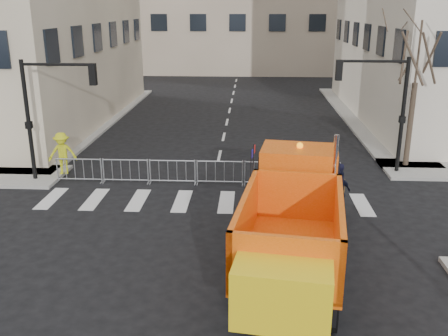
# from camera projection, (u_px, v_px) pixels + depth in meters

# --- Properties ---
(ground) EXTENTS (120.00, 120.00, 0.00)m
(ground) POSITION_uv_depth(u_px,v_px,m) (194.00, 270.00, 14.89)
(ground) COLOR black
(ground) RESTS_ON ground
(sidewalk_back) EXTENTS (64.00, 5.00, 0.15)m
(sidewalk_back) POSITION_uv_depth(u_px,v_px,m) (215.00, 176.00, 22.94)
(sidewalk_back) COLOR gray
(sidewalk_back) RESTS_ON ground
(traffic_light_left) EXTENTS (0.18, 0.18, 5.40)m
(traffic_light_left) POSITION_uv_depth(u_px,v_px,m) (29.00, 123.00, 21.59)
(traffic_light_left) COLOR black
(traffic_light_left) RESTS_ON ground
(traffic_light_right) EXTENTS (0.18, 0.18, 5.40)m
(traffic_light_right) POSITION_uv_depth(u_px,v_px,m) (402.00, 117.00, 22.63)
(traffic_light_right) COLOR black
(traffic_light_right) RESTS_ON ground
(crowd_barriers) EXTENTS (12.60, 0.60, 1.10)m
(crowd_barriers) POSITION_uv_depth(u_px,v_px,m) (196.00, 172.00, 21.98)
(crowd_barriers) COLOR #9EA0A5
(crowd_barriers) RESTS_ON ground
(street_tree) EXTENTS (3.00, 3.00, 7.50)m
(street_tree) POSITION_uv_depth(u_px,v_px,m) (414.00, 91.00, 23.22)
(street_tree) COLOR #382B21
(street_tree) RESTS_ON ground
(plow_truck) EXTENTS (4.17, 10.38, 3.92)m
(plow_truck) POSITION_uv_depth(u_px,v_px,m) (293.00, 219.00, 14.16)
(plow_truck) COLOR black
(plow_truck) RESTS_ON ground
(cop_a) EXTENTS (0.83, 0.75, 1.91)m
(cop_a) POSITION_uv_depth(u_px,v_px,m) (337.00, 187.00, 18.98)
(cop_a) COLOR black
(cop_a) RESTS_ON ground
(cop_b) EXTENTS (0.91, 0.74, 1.79)m
(cop_b) POSITION_uv_depth(u_px,v_px,m) (269.00, 173.00, 20.70)
(cop_b) COLOR black
(cop_b) RESTS_ON ground
(cop_c) EXTENTS (1.13, 0.99, 1.83)m
(cop_c) POSITION_uv_depth(u_px,v_px,m) (339.00, 193.00, 18.47)
(cop_c) COLOR black
(cop_c) RESTS_ON ground
(worker) EXTENTS (1.39, 0.99, 1.94)m
(worker) POSITION_uv_depth(u_px,v_px,m) (62.00, 153.00, 22.72)
(worker) COLOR #BFC417
(worker) RESTS_ON sidewalk_back
(newspaper_box) EXTENTS (0.54, 0.51, 1.10)m
(newspaper_box) POSITION_uv_depth(u_px,v_px,m) (288.00, 175.00, 21.05)
(newspaper_box) COLOR #B0250D
(newspaper_box) RESTS_ON sidewalk_back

